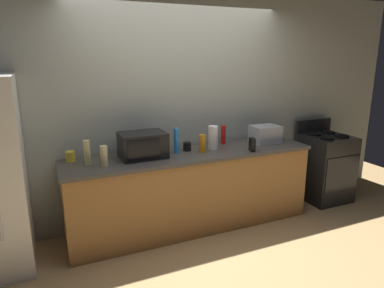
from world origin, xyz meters
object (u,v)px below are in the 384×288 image
toaster_oven (265,134)px  bottle_vinegar (87,153)px  microwave (143,145)px  cordless_phone (252,144)px  stove_range (325,167)px  mug_yellow (70,156)px  bottle_hot_sauce (223,135)px  paper_towel_roll (213,138)px  mug_black (187,146)px  bottle_dish_soap (203,143)px  bottle_hand_soap (104,156)px  bottle_spray_cleaner (177,141)px

toaster_oven → bottle_vinegar: 2.15m
microwave → cordless_phone: bearing=-12.1°
stove_range → mug_yellow: 3.31m
toaster_oven → bottle_vinegar: bottle_vinegar is taller
microwave → bottle_hot_sauce: size_ratio=2.10×
microwave → cordless_phone: (1.20, -0.26, -0.06)m
paper_towel_roll → cordless_phone: bearing=-35.5°
toaster_oven → mug_black: 1.04m
bottle_vinegar → bottle_dish_soap: size_ratio=1.28×
microwave → mug_yellow: microwave is taller
mug_yellow → bottle_hand_soap: bearing=-46.2°
microwave → bottle_hand_soap: bearing=-162.7°
bottle_hot_sauce → bottle_spray_cleaner: (-0.67, -0.14, 0.03)m
bottle_dish_soap → microwave: bearing=174.3°
cordless_phone → paper_towel_roll: bearing=159.2°
paper_towel_roll → bottle_spray_cleaner: 0.45m
microwave → paper_towel_roll: same height
cordless_phone → bottle_hand_soap: bearing=-169.6°
bottle_dish_soap → mug_yellow: 1.41m
microwave → toaster_oven: size_ratio=1.41×
stove_range → bottle_spray_cleaner: bottle_spray_cleaner is taller
bottle_dish_soap → bottle_vinegar: bearing=178.0°
bottle_vinegar → bottle_hand_soap: bearing=-37.9°
cordless_phone → bottle_dish_soap: bearing=175.0°
bottle_hot_sauce → cordless_phone: bearing=-71.0°
mug_black → bottle_hot_sauce: bearing=11.4°
bottle_hand_soap → paper_towel_roll: bearing=6.2°
toaster_oven → bottle_spray_cleaner: bearing=179.9°
bottle_dish_soap → bottle_spray_cleaner: (-0.28, 0.08, 0.04)m
mug_black → bottle_hand_soap: bearing=-169.0°
stove_range → microwave: microwave is taller
bottle_dish_soap → mug_black: size_ratio=1.96×
bottle_hot_sauce → mug_yellow: bearing=179.8°
bottle_hand_soap → bottle_spray_cleaner: bearing=10.3°
bottle_spray_cleaner → mug_yellow: bottle_spray_cleaner is taller
stove_range → cordless_phone: bearing=-171.1°
toaster_oven → mug_black: (-1.04, 0.04, -0.06)m
bottle_dish_soap → mug_black: bottle_dish_soap is taller
bottle_spray_cleaner → cordless_phone: bearing=-18.5°
microwave → mug_yellow: 0.75m
toaster_oven → bottle_vinegar: bearing=-179.0°
paper_towel_roll → cordless_phone: (0.37, -0.26, -0.06)m
toaster_oven → paper_towel_roll: size_ratio=1.26×
cordless_phone → bottle_hot_sauce: 0.44m
toaster_oven → bottle_dish_soap: toaster_oven is taller
paper_towel_roll → cordless_phone: paper_towel_roll is taller
toaster_oven → cordless_phone: bearing=-143.7°
bottle_vinegar → paper_towel_roll: bearing=1.0°
microwave → toaster_oven: microwave is taller
bottle_spray_cleaner → bottle_hand_soap: bottle_spray_cleaner is taller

